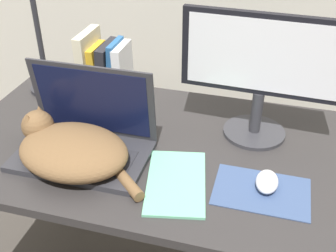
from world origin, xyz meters
The scene contains 8 objects.
desk centered at (0.00, 0.37, 0.64)m, with size 1.25×0.74×0.71m.
laptop centered at (-0.18, 0.27, 0.76)m, with size 0.39×0.25×0.26m.
cat centered at (-0.19, 0.21, 0.76)m, with size 0.44×0.30×0.13m.
external_monitor centered at (0.31, 0.51, 0.94)m, with size 0.50×0.20×0.40m.
mousepad centered at (0.36, 0.23, 0.71)m, with size 0.26×0.17×0.00m.
computer_mouse centered at (0.37, 0.25, 0.73)m, with size 0.06×0.10×0.04m.
book_row centered at (-0.26, 0.63, 0.82)m, with size 0.17×0.17×0.24m.
notepad centered at (0.12, 0.20, 0.71)m, with size 0.21×0.30×0.01m.
Camera 1 is at (0.34, -0.67, 1.48)m, focal length 45.00 mm.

